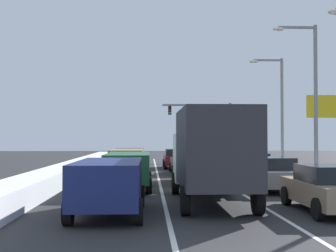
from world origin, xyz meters
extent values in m
plane|color=#28282B|center=(0.00, 16.86, 0.00)|extent=(120.00, 120.00, 0.00)
cube|color=silver|center=(1.70, 21.07, 0.00)|extent=(0.14, 46.35, 0.01)
cube|color=silver|center=(-1.70, 21.07, 0.00)|extent=(0.14, 46.35, 0.01)
cube|color=white|center=(7.00, 21.07, 0.31)|extent=(1.21, 46.35, 0.61)
cube|color=white|center=(-7.00, 21.07, 0.41)|extent=(1.64, 46.35, 0.82)
cube|color=#937F60|center=(3.49, 6.98, 0.63)|extent=(1.82, 4.50, 0.70)
cube|color=black|center=(3.49, 6.83, 1.23)|extent=(1.64, 2.20, 0.55)
cube|color=red|center=(2.80, 4.78, 0.75)|extent=(0.24, 0.08, 0.14)
cylinder|color=black|center=(2.60, 8.53, 0.33)|extent=(0.22, 0.66, 0.66)
cylinder|color=black|center=(4.38, 8.53, 0.33)|extent=(0.22, 0.66, 0.66)
cylinder|color=black|center=(2.60, 5.43, 0.33)|extent=(0.22, 0.66, 0.66)
cube|color=slate|center=(3.29, 13.07, 0.63)|extent=(1.82, 4.50, 0.70)
cube|color=black|center=(3.29, 12.92, 1.23)|extent=(1.64, 2.20, 0.55)
cube|color=red|center=(2.60, 10.87, 0.75)|extent=(0.24, 0.08, 0.14)
cube|color=red|center=(3.98, 10.87, 0.75)|extent=(0.24, 0.08, 0.14)
cylinder|color=black|center=(2.40, 14.62, 0.33)|extent=(0.22, 0.66, 0.66)
cylinder|color=black|center=(4.18, 14.62, 0.33)|extent=(0.22, 0.66, 0.66)
cylinder|color=black|center=(2.40, 11.52, 0.33)|extent=(0.22, 0.66, 0.66)
cylinder|color=black|center=(4.18, 11.52, 0.33)|extent=(0.22, 0.66, 0.66)
cube|color=black|center=(3.62, 18.73, 0.63)|extent=(1.82, 4.50, 0.70)
cube|color=black|center=(3.62, 18.58, 1.23)|extent=(1.64, 2.20, 0.55)
cube|color=red|center=(2.93, 16.53, 0.75)|extent=(0.24, 0.08, 0.14)
cube|color=red|center=(4.31, 16.53, 0.75)|extent=(0.24, 0.08, 0.14)
cylinder|color=black|center=(2.73, 20.28, 0.33)|extent=(0.22, 0.66, 0.66)
cylinder|color=black|center=(4.51, 20.28, 0.33)|extent=(0.22, 0.66, 0.66)
cylinder|color=black|center=(2.73, 17.18, 0.33)|extent=(0.22, 0.66, 0.66)
cylinder|color=black|center=(4.51, 17.18, 0.33)|extent=(0.22, 0.66, 0.66)
cube|color=#B7BABF|center=(3.49, 24.23, 0.63)|extent=(1.82, 4.50, 0.70)
cube|color=black|center=(3.49, 24.08, 1.23)|extent=(1.64, 2.20, 0.55)
cube|color=red|center=(2.80, 22.03, 0.75)|extent=(0.24, 0.08, 0.14)
cube|color=red|center=(4.18, 22.03, 0.75)|extent=(0.24, 0.08, 0.14)
cylinder|color=black|center=(2.60, 25.78, 0.33)|extent=(0.22, 0.66, 0.66)
cylinder|color=black|center=(4.38, 25.78, 0.33)|extent=(0.22, 0.66, 0.66)
cylinder|color=black|center=(2.60, 22.68, 0.33)|extent=(0.22, 0.66, 0.66)
cylinder|color=black|center=(4.38, 22.68, 0.33)|extent=(0.22, 0.66, 0.66)
cube|color=silver|center=(-0.02, 11.58, 1.56)|extent=(2.35, 2.20, 2.00)
cube|color=#333338|center=(-0.02, 7.98, 2.06)|extent=(2.35, 5.00, 2.60)
cylinder|color=black|center=(-1.15, 11.88, 0.46)|extent=(0.28, 0.92, 0.92)
cylinder|color=black|center=(1.10, 11.88, 0.46)|extent=(0.28, 0.92, 0.92)
cylinder|color=black|center=(-1.15, 6.48, 0.46)|extent=(0.28, 0.92, 0.92)
cylinder|color=black|center=(1.10, 6.48, 0.46)|extent=(0.28, 0.92, 0.92)
cube|color=maroon|center=(0.11, 16.70, 1.04)|extent=(1.95, 4.90, 1.25)
cube|color=black|center=(0.11, 14.29, 1.32)|extent=(1.56, 0.06, 0.55)
cube|color=red|center=(-0.67, 14.30, 0.94)|extent=(0.20, 0.08, 0.28)
cube|color=red|center=(0.89, 14.30, 0.94)|extent=(0.20, 0.08, 0.28)
cylinder|color=black|center=(-0.85, 18.40, 0.37)|extent=(0.25, 0.74, 0.74)
cylinder|color=black|center=(1.06, 18.40, 0.37)|extent=(0.25, 0.74, 0.74)
cylinder|color=black|center=(-0.85, 15.00, 0.37)|extent=(0.25, 0.74, 0.74)
cylinder|color=black|center=(1.06, 15.00, 0.37)|extent=(0.25, 0.74, 0.74)
cube|color=#38383D|center=(0.16, 23.08, 0.63)|extent=(1.82, 4.50, 0.70)
cube|color=black|center=(0.16, 22.93, 1.23)|extent=(1.64, 2.20, 0.55)
cube|color=red|center=(-0.53, 20.88, 0.75)|extent=(0.24, 0.08, 0.14)
cube|color=red|center=(0.86, 20.88, 0.75)|extent=(0.24, 0.08, 0.14)
cylinder|color=black|center=(-0.73, 24.63, 0.33)|extent=(0.22, 0.66, 0.66)
cylinder|color=black|center=(1.05, 24.63, 0.33)|extent=(0.22, 0.66, 0.66)
cylinder|color=black|center=(-0.73, 21.53, 0.33)|extent=(0.22, 0.66, 0.66)
cylinder|color=black|center=(1.05, 21.53, 0.33)|extent=(0.22, 0.66, 0.66)
cube|color=maroon|center=(-0.13, 28.61, 0.63)|extent=(1.82, 4.50, 0.70)
cube|color=black|center=(-0.13, 28.46, 1.23)|extent=(1.64, 2.20, 0.55)
cube|color=red|center=(-0.83, 26.41, 0.75)|extent=(0.24, 0.08, 0.14)
cube|color=red|center=(0.56, 26.41, 0.75)|extent=(0.24, 0.08, 0.14)
cylinder|color=black|center=(-1.02, 30.16, 0.33)|extent=(0.22, 0.66, 0.66)
cylinder|color=black|center=(0.76, 30.16, 0.33)|extent=(0.22, 0.66, 0.66)
cylinder|color=black|center=(-1.02, 27.06, 0.33)|extent=(0.22, 0.66, 0.66)
cylinder|color=black|center=(0.76, 27.06, 0.33)|extent=(0.22, 0.66, 0.66)
cube|color=navy|center=(-3.50, 6.69, 1.04)|extent=(1.95, 4.90, 1.25)
cube|color=black|center=(-3.50, 4.28, 1.32)|extent=(1.56, 0.06, 0.55)
cube|color=red|center=(-4.28, 4.29, 0.94)|extent=(0.20, 0.08, 0.28)
cube|color=red|center=(-2.72, 4.29, 0.94)|extent=(0.20, 0.08, 0.28)
cylinder|color=black|center=(-4.46, 8.39, 0.37)|extent=(0.25, 0.74, 0.74)
cylinder|color=black|center=(-2.55, 8.39, 0.37)|extent=(0.25, 0.74, 0.74)
cylinder|color=black|center=(-4.46, 4.99, 0.37)|extent=(0.25, 0.74, 0.74)
cylinder|color=black|center=(-2.55, 4.99, 0.37)|extent=(0.25, 0.74, 0.74)
cube|color=#1E5633|center=(-3.22, 13.59, 1.04)|extent=(1.95, 4.90, 1.25)
cube|color=black|center=(-3.22, 11.18, 1.32)|extent=(1.56, 0.06, 0.55)
cube|color=red|center=(-4.00, 11.19, 0.94)|extent=(0.20, 0.08, 0.28)
cube|color=red|center=(-2.44, 11.19, 0.94)|extent=(0.20, 0.08, 0.28)
cylinder|color=black|center=(-4.18, 15.29, 0.37)|extent=(0.25, 0.74, 0.74)
cylinder|color=black|center=(-2.27, 15.29, 0.37)|extent=(0.25, 0.74, 0.74)
cylinder|color=black|center=(-4.18, 11.89, 0.37)|extent=(0.25, 0.74, 0.74)
cylinder|color=black|center=(-2.27, 11.89, 0.37)|extent=(0.25, 0.74, 0.74)
cube|color=#937F60|center=(-3.62, 20.86, 1.04)|extent=(1.95, 4.90, 1.25)
cube|color=black|center=(-3.62, 18.45, 1.32)|extent=(1.56, 0.06, 0.55)
cube|color=red|center=(-4.40, 18.46, 0.94)|extent=(0.20, 0.08, 0.28)
cube|color=red|center=(-2.84, 18.46, 0.94)|extent=(0.20, 0.08, 0.28)
cylinder|color=black|center=(-4.57, 22.56, 0.37)|extent=(0.25, 0.74, 0.74)
cylinder|color=black|center=(-2.66, 22.56, 0.37)|extent=(0.25, 0.74, 0.74)
cylinder|color=black|center=(-4.57, 19.16, 0.37)|extent=(0.25, 0.74, 0.74)
cylinder|color=black|center=(-2.66, 19.16, 0.37)|extent=(0.25, 0.74, 0.74)
cube|color=slate|center=(-3.63, 27.13, 1.04)|extent=(1.95, 4.90, 1.25)
cube|color=black|center=(-3.63, 24.72, 1.32)|extent=(1.56, 0.06, 0.55)
cube|color=red|center=(-4.41, 24.73, 0.94)|extent=(0.20, 0.08, 0.28)
cube|color=red|center=(-2.85, 24.73, 0.94)|extent=(0.20, 0.08, 0.28)
cylinder|color=black|center=(-4.58, 28.83, 0.37)|extent=(0.25, 0.74, 0.74)
cylinder|color=black|center=(-2.67, 28.83, 0.37)|extent=(0.25, 0.74, 0.74)
cylinder|color=black|center=(-4.58, 25.43, 0.37)|extent=(0.25, 0.74, 0.74)
cylinder|color=black|center=(-2.67, 25.43, 0.37)|extent=(0.25, 0.74, 0.74)
cylinder|color=slate|center=(6.60, 42.14, 3.10)|extent=(0.28, 0.28, 6.20)
cube|color=slate|center=(2.90, 42.14, 5.95)|extent=(7.40, 0.20, 0.20)
cube|color=black|center=(3.40, 42.14, 5.38)|extent=(0.34, 0.34, 0.95)
sphere|color=#4C0A0A|center=(3.40, 41.95, 5.66)|extent=(0.22, 0.22, 0.22)
sphere|color=#593F0C|center=(3.40, 41.95, 5.38)|extent=(0.22, 0.22, 0.22)
sphere|color=green|center=(3.40, 41.95, 5.09)|extent=(0.22, 0.22, 0.22)
cube|color=black|center=(0.00, 42.14, 5.38)|extent=(0.34, 0.34, 0.95)
sphere|color=#4C0A0A|center=(0.00, 41.95, 5.66)|extent=(0.22, 0.22, 0.22)
sphere|color=#593F0C|center=(0.00, 41.95, 5.38)|extent=(0.22, 0.22, 0.22)
sphere|color=green|center=(0.00, 41.95, 5.09)|extent=(0.22, 0.22, 0.22)
ellipsoid|color=#EAE5C6|center=(5.31, 10.54, 7.49)|extent=(0.70, 0.36, 0.24)
cylinder|color=gray|center=(7.55, 18.96, 4.52)|extent=(0.22, 0.22, 9.05)
cube|color=gray|center=(6.45, 18.96, 8.90)|extent=(2.20, 0.14, 0.14)
ellipsoid|color=#EAE5C6|center=(5.35, 18.96, 8.80)|extent=(0.70, 0.36, 0.24)
cylinder|color=gray|center=(8.01, 27.39, 4.27)|extent=(0.22, 0.22, 8.54)
cube|color=gray|center=(6.91, 27.39, 8.39)|extent=(2.20, 0.14, 0.14)
ellipsoid|color=#EAE5C6|center=(5.81, 27.39, 8.29)|extent=(0.70, 0.36, 0.24)
cylinder|color=#59595B|center=(9.41, 24.21, 2.75)|extent=(0.16, 0.16, 5.50)
cube|color=yellow|center=(10.41, 24.21, 4.60)|extent=(3.20, 0.12, 1.60)
camera|label=1|loc=(-2.27, -7.65, 2.38)|focal=49.24mm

